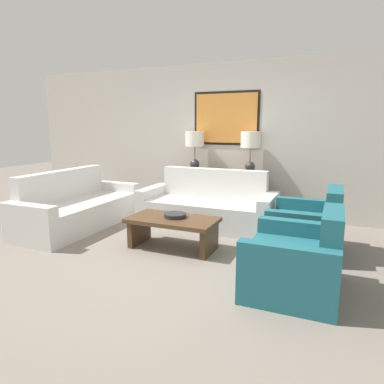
{
  "coord_description": "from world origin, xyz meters",
  "views": [
    {
      "loc": [
        1.85,
        -3.43,
        1.56
      ],
      "look_at": [
        -0.01,
        0.93,
        0.65
      ],
      "focal_mm": 32.0,
      "sensor_mm": 36.0,
      "label": 1
    }
  ],
  "objects": [
    {
      "name": "ground_plane",
      "position": [
        0.0,
        0.0,
        0.0
      ],
      "size": [
        20.0,
        20.0,
        0.0
      ],
      "primitive_type": "plane",
      "color": "slate"
    },
    {
      "name": "back_wall",
      "position": [
        0.0,
        2.47,
        1.33
      ],
      "size": [
        8.2,
        0.12,
        2.65
      ],
      "color": "beige",
      "rests_on": "ground_plane"
    },
    {
      "name": "console_table",
      "position": [
        0.0,
        2.2,
        0.39
      ],
      "size": [
        1.51,
        0.38,
        0.79
      ],
      "color": "brown",
      "rests_on": "ground_plane"
    },
    {
      "name": "table_lamp_left",
      "position": [
        -0.5,
        2.2,
        1.27
      ],
      "size": [
        0.33,
        0.33,
        0.69
      ],
      "color": "#333338",
      "rests_on": "console_table"
    },
    {
      "name": "table_lamp_right",
      "position": [
        0.5,
        2.2,
        1.27
      ],
      "size": [
        0.33,
        0.33,
        0.69
      ],
      "color": "#333338",
      "rests_on": "console_table"
    },
    {
      "name": "couch_by_back_wall",
      "position": [
        0.0,
        1.54,
        0.29
      ],
      "size": [
        2.11,
        0.86,
        0.88
      ],
      "color": "silver",
      "rests_on": "ground_plane"
    },
    {
      "name": "couch_by_side",
      "position": [
        -1.87,
        0.68,
        0.29
      ],
      "size": [
        0.86,
        2.11,
        0.88
      ],
      "color": "silver",
      "rests_on": "ground_plane"
    },
    {
      "name": "coffee_table",
      "position": [
        -0.05,
        0.38,
        0.3
      ],
      "size": [
        1.14,
        0.61,
        0.4
      ],
      "color": "#4C331E",
      "rests_on": "ground_plane"
    },
    {
      "name": "decorative_bowl",
      "position": [
        -0.03,
        0.43,
        0.43
      ],
      "size": [
        0.29,
        0.29,
        0.05
      ],
      "color": "#232328",
      "rests_on": "coffee_table"
    },
    {
      "name": "armchair_near_back_wall",
      "position": [
        1.56,
        0.98,
        0.29
      ],
      "size": [
        0.84,
        0.97,
        0.82
      ],
      "color": "#1E5B66",
      "rests_on": "ground_plane"
    },
    {
      "name": "armchair_near_camera",
      "position": [
        1.56,
        -0.21,
        0.29
      ],
      "size": [
        0.84,
        0.97,
        0.82
      ],
      "color": "#1E5B66",
      "rests_on": "ground_plane"
    }
  ]
}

